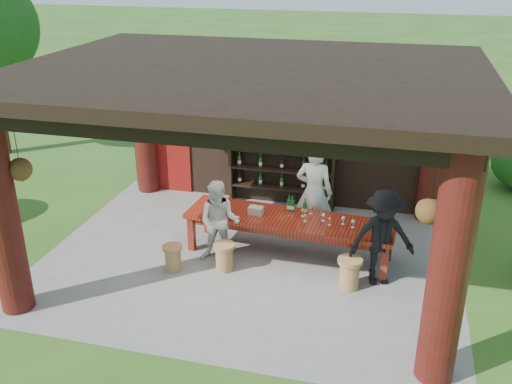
% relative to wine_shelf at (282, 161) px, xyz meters
% --- Properties ---
extents(ground, '(90.00, 90.00, 0.00)m').
position_rel_wine_shelf_xyz_m(ground, '(-0.05, -2.45, -1.02)').
color(ground, '#2D5119').
rests_on(ground, ground).
extents(pavilion, '(7.50, 6.00, 3.60)m').
position_rel_wine_shelf_xyz_m(pavilion, '(-0.06, -2.02, 1.11)').
color(pavilion, slate).
rests_on(pavilion, ground).
extents(wine_shelf, '(2.30, 0.35, 2.03)m').
position_rel_wine_shelf_xyz_m(wine_shelf, '(0.00, 0.00, 0.00)').
color(wine_shelf, black).
rests_on(wine_shelf, ground).
extents(tasting_table, '(3.83, 1.22, 0.75)m').
position_rel_wine_shelf_xyz_m(tasting_table, '(0.59, -2.14, -0.38)').
color(tasting_table, '#5E170D').
rests_on(tasting_table, ground).
extents(stool_near_left, '(0.38, 0.38, 0.50)m').
position_rel_wine_shelf_xyz_m(stool_near_left, '(-0.39, -2.96, -0.75)').
color(stool_near_left, '#95643B').
rests_on(stool_near_left, ground).
extents(stool_near_right, '(0.41, 0.41, 0.54)m').
position_rel_wine_shelf_xyz_m(stool_near_right, '(1.79, -3.00, -0.73)').
color(stool_near_right, '#95643B').
rests_on(stool_near_right, ground).
extents(stool_far_left, '(0.35, 0.35, 0.47)m').
position_rel_wine_shelf_xyz_m(stool_far_left, '(-1.26, -3.18, -0.77)').
color(stool_far_left, '#95643B').
rests_on(stool_far_left, ground).
extents(host, '(0.74, 0.52, 1.93)m').
position_rel_wine_shelf_xyz_m(host, '(0.91, -1.37, -0.06)').
color(host, silver).
rests_on(host, ground).
extents(guest_woman, '(0.80, 0.65, 1.53)m').
position_rel_wine_shelf_xyz_m(guest_woman, '(-0.56, -2.65, -0.25)').
color(guest_woman, silver).
rests_on(guest_woman, ground).
extents(guest_man, '(1.24, 0.95, 1.69)m').
position_rel_wine_shelf_xyz_m(guest_man, '(2.26, -2.70, -0.17)').
color(guest_man, black).
rests_on(guest_man, ground).
extents(table_bottles, '(0.39, 0.14, 0.31)m').
position_rel_wine_shelf_xyz_m(table_bottles, '(0.65, -1.87, -0.11)').
color(table_bottles, '#194C1E').
rests_on(table_bottles, tasting_table).
extents(table_glasses, '(0.99, 0.44, 0.15)m').
position_rel_wine_shelf_xyz_m(table_glasses, '(1.21, -2.13, -0.19)').
color(table_glasses, silver).
rests_on(table_glasses, tasting_table).
extents(napkin_basket, '(0.27, 0.20, 0.14)m').
position_rel_wine_shelf_xyz_m(napkin_basket, '(-0.03, -2.13, -0.20)').
color(napkin_basket, '#BF6672').
rests_on(napkin_basket, tasting_table).
extents(shrubs, '(14.10, 9.06, 1.36)m').
position_rel_wine_shelf_xyz_m(shrubs, '(0.77, -2.17, -0.46)').
color(shrubs, '#194C14').
rests_on(shrubs, ground).
extents(trees, '(21.40, 10.00, 4.80)m').
position_rel_wine_shelf_xyz_m(trees, '(3.91, -1.38, 2.35)').
color(trees, '#3F2819').
rests_on(trees, ground).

